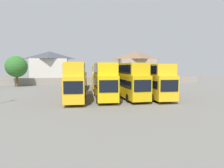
% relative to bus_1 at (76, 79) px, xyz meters
% --- Properties ---
extents(ground, '(140.00, 140.00, 0.00)m').
position_rel_bus_1_xyz_m(ground, '(5.58, 17.89, -2.90)').
color(ground, slate).
extents(depot_boundary_wall, '(56.00, 0.50, 1.80)m').
position_rel_bus_1_xyz_m(depot_boundary_wall, '(5.58, 23.69, -2.00)').
color(depot_boundary_wall, gray).
rests_on(depot_boundary_wall, ground).
extents(bus_1, '(2.91, 12.04, 5.15)m').
position_rel_bus_1_xyz_m(bus_1, '(0.00, 0.00, 0.00)').
color(bus_1, yellow).
rests_on(bus_1, ground).
extents(bus_2, '(2.86, 10.76, 5.11)m').
position_rel_bus_1_xyz_m(bus_2, '(3.93, -0.19, -0.02)').
color(bus_2, yellow).
rests_on(bus_2, ground).
extents(bus_3, '(3.17, 11.79, 5.09)m').
position_rel_bus_1_xyz_m(bus_3, '(7.54, 0.34, -0.03)').
color(bus_3, gold).
rests_on(bus_3, ground).
extents(bus_4, '(2.69, 11.88, 4.96)m').
position_rel_bus_1_xyz_m(bus_4, '(11.16, 0.12, -0.10)').
color(bus_4, yellow).
rests_on(bus_4, ground).
extents(bus_5, '(3.42, 11.59, 3.49)m').
position_rel_bus_1_xyz_m(bus_5, '(0.46, 13.91, -0.91)').
color(bus_5, '#EBAD0D').
rests_on(bus_5, ground).
extents(bus_6, '(3.23, 10.41, 5.08)m').
position_rel_bus_1_xyz_m(bus_6, '(4.51, 13.98, -0.04)').
color(bus_6, yellow).
rests_on(bus_6, ground).
extents(bus_7, '(2.65, 11.42, 5.21)m').
position_rel_bus_1_xyz_m(bus_7, '(6.86, 14.08, 0.03)').
color(bus_7, yellow).
rests_on(bus_7, ground).
extents(bus_8, '(3.17, 11.72, 3.46)m').
position_rel_bus_1_xyz_m(bus_8, '(11.17, 13.61, -0.92)').
color(bus_8, yellow).
rests_on(bus_8, ground).
extents(house_terrace_left, '(10.74, 7.12, 9.10)m').
position_rel_bus_1_xyz_m(house_terrace_left, '(-8.04, 32.76, 1.74)').
color(house_terrace_left, silver).
rests_on(house_terrace_left, ground).
extents(house_terrace_centre, '(11.48, 7.36, 9.43)m').
position_rel_bus_1_xyz_m(house_terrace_centre, '(18.39, 32.97, 1.91)').
color(house_terrace_centre, tan).
rests_on(house_terrace_centre, ground).
extents(tree_left_of_lot, '(4.91, 4.91, 7.09)m').
position_rel_bus_1_xyz_m(tree_left_of_lot, '(-13.81, 20.69, 1.72)').
color(tree_left_of_lot, brown).
rests_on(tree_left_of_lot, ground).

